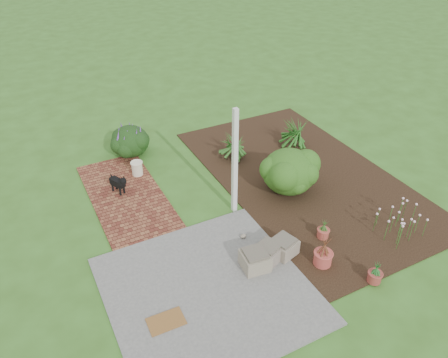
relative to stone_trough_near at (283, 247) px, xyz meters
name	(u,v)px	position (x,y,z in m)	size (l,w,h in m)	color
ground	(224,216)	(-0.48, 1.60, -0.19)	(80.00, 80.00, 0.00)	#36601E
concrete_patio	(207,290)	(-1.73, -0.15, -0.17)	(3.50, 3.50, 0.04)	#61615E
brick_path	(126,195)	(-2.18, 3.35, -0.17)	(1.60, 3.50, 0.04)	#5B261C
garden_bed	(303,176)	(2.02, 2.10, -0.18)	(4.00, 7.00, 0.03)	black
veranda_post	(235,163)	(-0.18, 1.70, 1.06)	(0.10, 0.10, 2.50)	white
stone_trough_near	(283,247)	(0.00, 0.00, 0.00)	(0.46, 0.46, 0.31)	#716457
stone_trough_mid	(268,253)	(-0.35, 0.00, 0.00)	(0.46, 0.46, 0.31)	#716458
stone_trough_far	(255,260)	(-0.69, -0.07, 0.01)	(0.49, 0.49, 0.33)	#716757
coir_doormat	(166,321)	(-2.65, -0.48, -0.15)	(0.61, 0.39, 0.02)	brown
black_dog	(119,182)	(-2.28, 3.49, 0.14)	(0.33, 0.54, 0.49)	black
cream_ceramic_urn	(137,168)	(-1.66, 4.06, 0.02)	(0.27, 0.27, 0.35)	#F1E4C6
evergreen_shrub	(289,170)	(1.33, 1.79, 0.37)	(1.26, 1.26, 1.07)	#103C0F
agapanthus_clump_back	(295,131)	(2.65, 3.46, 0.31)	(1.06, 1.06, 0.95)	#123D18
agapanthus_clump_front	(233,144)	(0.83, 3.66, 0.27)	(0.99, 0.99, 0.88)	#123D12
pink_flower_patch	(398,220)	(2.48, -0.52, 0.14)	(0.95, 0.95, 0.60)	#113D0F
terracotta_pot_bronze	(323,258)	(0.52, -0.58, -0.02)	(0.34, 0.34, 0.28)	#B5463D
terracotta_pot_small_left	(323,233)	(1.01, 0.03, -0.07)	(0.24, 0.24, 0.20)	#AB4739
terracotta_pot_small_right	(375,277)	(1.08, -1.38, -0.06)	(0.25, 0.25, 0.21)	#943932
purple_flowering_bush	(130,140)	(-1.48, 5.16, 0.23)	(1.00, 1.00, 0.85)	black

